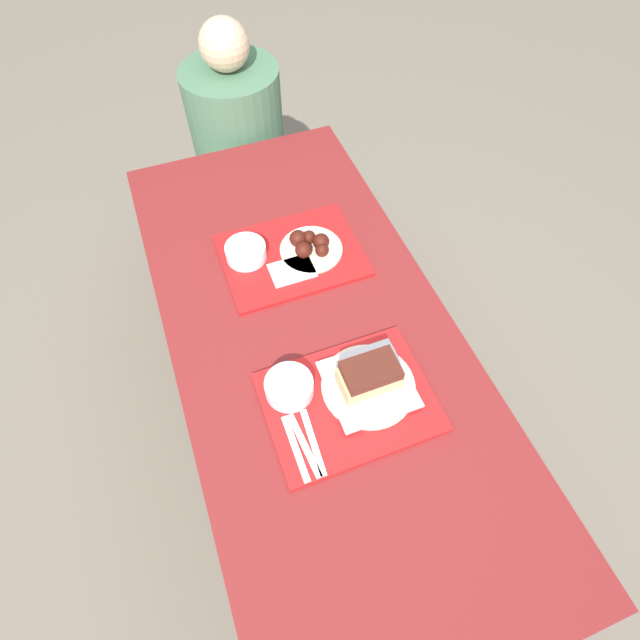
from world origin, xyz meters
name	(u,v)px	position (x,y,z in m)	size (l,w,h in m)	color
ground_plane	(315,434)	(0.00, 0.00, 0.00)	(12.00, 12.00, 0.00)	#706656
picnic_table	(313,351)	(0.00, 0.00, 0.66)	(0.76, 1.71, 0.76)	maroon
picnic_bench_far	(232,193)	(0.00, 1.08, 0.36)	(0.73, 0.28, 0.44)	maroon
tray_near	(349,401)	(0.01, -0.23, 0.77)	(0.42, 0.32, 0.01)	red
tray_far	(292,255)	(0.04, 0.28, 0.77)	(0.42, 0.32, 0.01)	red
bowl_coleslaw_near	(289,386)	(-0.12, -0.15, 0.80)	(0.12, 0.12, 0.05)	silver
brisket_sandwich_plate	(369,380)	(0.07, -0.21, 0.81)	(0.24, 0.24, 0.10)	beige
plastic_fork_near	(304,445)	(-0.13, -0.30, 0.77)	(0.03, 0.17, 0.00)	white
plastic_knife_near	(313,442)	(-0.11, -0.30, 0.77)	(0.03, 0.17, 0.00)	white
plastic_spoon_near	(296,448)	(-0.15, -0.30, 0.77)	(0.02, 0.17, 0.00)	white
condiment_packet	(337,376)	(0.01, -0.16, 0.77)	(0.04, 0.03, 0.01)	teal
bowl_coleslaw_far	(246,251)	(-0.10, 0.32, 0.80)	(0.12, 0.12, 0.05)	silver
wings_plate_far	(310,246)	(0.09, 0.27, 0.79)	(0.19, 0.19, 0.06)	beige
napkin_far	(292,270)	(0.01, 0.22, 0.78)	(0.13, 0.09, 0.01)	white
person_seated_across	(236,122)	(0.07, 1.08, 0.71)	(0.37, 0.37, 0.66)	#477051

